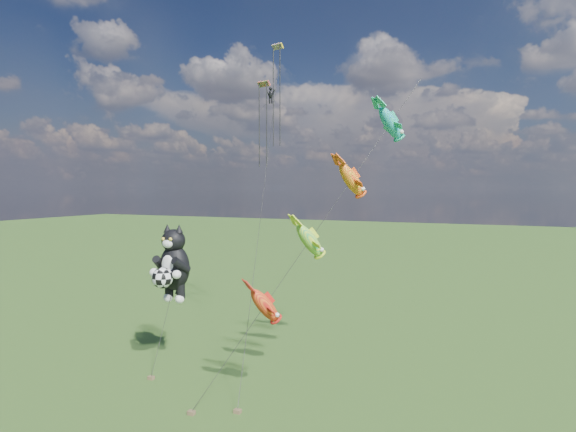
% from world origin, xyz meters
% --- Properties ---
extents(ground, '(300.00, 300.00, 0.00)m').
position_xyz_m(ground, '(0.00, 0.00, 0.00)').
color(ground, '#1B3F0F').
extents(cat_kite_rig, '(2.54, 4.14, 10.08)m').
position_xyz_m(cat_kite_rig, '(4.11, -0.22, 7.30)').
color(cat_kite_rig, brown).
rests_on(cat_kite_rig, ground).
extents(fish_windsock_rig, '(10.73, 11.98, 20.03)m').
position_xyz_m(fish_windsock_rig, '(15.54, 0.58, 11.23)').
color(fish_windsock_rig, brown).
rests_on(fish_windsock_rig, ground).
extents(parafoil_rig, '(5.83, 16.77, 25.37)m').
position_xyz_m(parafoil_rig, '(7.30, 9.08, 19.95)').
color(parafoil_rig, brown).
rests_on(parafoil_rig, ground).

